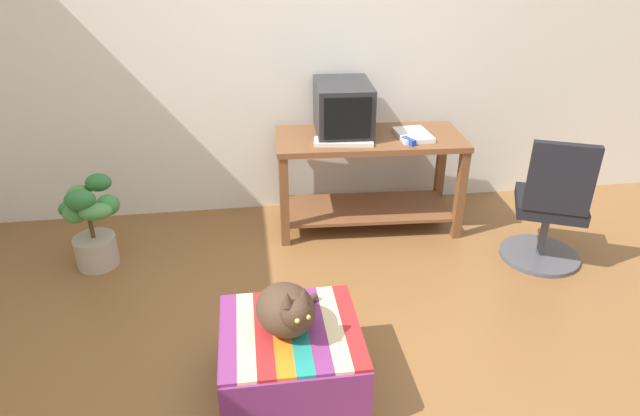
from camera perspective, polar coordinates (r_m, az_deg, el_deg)
ground_plane at (r=2.83m, az=2.59°, el=-18.02°), size 14.00×14.00×0.00m
back_wall at (r=4.08m, az=-2.40°, el=17.27°), size 8.00×0.10×2.60m
desk at (r=3.96m, az=5.08°, el=4.40°), size 1.34×0.64×0.70m
tv_monitor at (r=3.88m, az=2.41°, el=10.30°), size 0.41×0.55×0.36m
keyboard at (r=3.72m, az=2.48°, el=6.93°), size 0.42×0.21×0.02m
book at (r=3.89m, az=9.69°, el=7.55°), size 0.23×0.31×0.03m
ottoman_with_blanket at (r=2.69m, az=-3.04°, el=-15.51°), size 0.65×0.62×0.36m
cat at (r=2.49m, az=-3.43°, el=-10.54°), size 0.35×0.40×0.29m
potted_plant at (r=3.81m, az=-22.77°, el=-1.55°), size 0.39×0.38×0.60m
office_chair at (r=3.80m, az=22.90°, el=-0.27°), size 0.55×0.55×0.89m
stapler at (r=3.76m, az=9.27°, el=6.91°), size 0.08×0.12×0.04m
pen at (r=3.94m, az=10.21°, el=7.58°), size 0.13×0.06×0.01m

